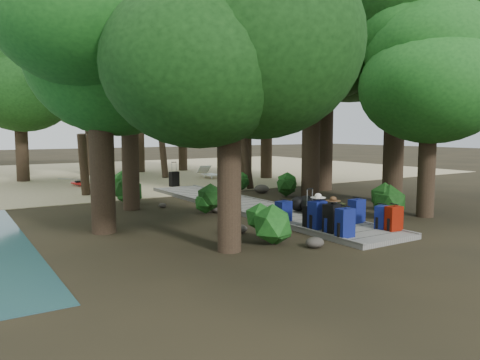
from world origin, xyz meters
TOP-DOWN VIEW (x-y plane):
  - ground at (0.00, 0.00)m, footprint 120.00×120.00m
  - sand_beach at (0.00, 16.00)m, footprint 40.00×22.00m
  - boardwalk at (0.00, 1.00)m, footprint 2.00×12.00m
  - backpack_left_a at (-0.77, -4.22)m, footprint 0.40×0.28m
  - backpack_left_b at (-0.64, -3.65)m, footprint 0.48×0.40m
  - backpack_left_c at (-0.67, -3.15)m, footprint 0.47×0.37m
  - backpack_left_d at (-0.80, -1.91)m, footprint 0.44×0.35m
  - backpack_right_a at (0.79, -4.34)m, footprint 0.41×0.31m
  - backpack_right_b at (0.73, -4.01)m, footprint 0.42×0.35m
  - backpack_right_c at (0.77, -3.11)m, footprint 0.44×0.33m
  - backpack_right_d at (0.71, -2.49)m, footprint 0.37×0.31m
  - duffel_right_khaki at (0.82, -2.32)m, footprint 0.47×0.60m
  - duffel_right_black at (0.67, -1.28)m, footprint 0.73×0.89m
  - suitcase_on_boardwalk at (-0.67, -2.85)m, footprint 0.38×0.26m
  - lone_suitcase_on_sand at (0.43, 7.97)m, footprint 0.48×0.34m
  - hat_brown at (-0.63, -3.66)m, footprint 0.36×0.36m
  - hat_white at (-0.63, -3.13)m, footprint 0.38×0.38m
  - kayak at (-3.29, 10.34)m, footprint 1.64×3.44m
  - sun_lounger at (3.74, 10.42)m, footprint 0.85×2.07m
  - tree_right_a at (3.66, -3.15)m, footprint 4.38×4.38m
  - tree_right_b at (5.07, -0.74)m, footprint 5.78×5.78m
  - tree_right_c at (3.42, 1.85)m, footprint 5.73×5.73m
  - tree_right_d at (5.54, 3.45)m, footprint 6.45×6.45m
  - tree_right_e at (3.74, 6.95)m, footprint 4.77×4.77m
  - tree_right_f at (6.40, 8.94)m, footprint 5.06×5.06m
  - tree_left_a at (-3.47, -3.47)m, footprint 4.41×4.41m
  - tree_left_b at (-5.23, -0.16)m, footprint 4.86×4.86m
  - tree_left_c at (-3.42, 2.88)m, footprint 4.56×4.56m
  - tree_back_a at (-1.23, 15.60)m, footprint 5.86×5.86m
  - tree_back_b at (1.83, 16.27)m, footprint 5.19×5.19m
  - tree_back_c at (4.66, 15.88)m, footprint 4.51×4.51m
  - tree_back_d at (-5.18, 14.26)m, footprint 5.39×5.39m
  - palm_right_a at (3.07, 5.60)m, footprint 4.28×4.28m
  - palm_right_b at (5.07, 11.57)m, footprint 4.59×4.59m
  - palm_right_c at (1.96, 12.17)m, footprint 4.88×4.88m
  - palm_left_a at (-4.07, 7.11)m, footprint 4.69×4.69m
  - rock_left_a at (-1.71, -4.24)m, footprint 0.43×0.39m
  - rock_left_b at (-2.33, -2.09)m, footprint 0.41×0.37m
  - rock_left_c at (-1.31, 0.81)m, footprint 0.55×0.49m
  - rock_left_d at (-2.40, 2.71)m, footprint 0.27×0.24m
  - rock_right_a at (1.54, -3.52)m, footprint 0.42×0.38m
  - rock_right_b at (2.13, -0.95)m, footprint 0.41×0.37m
  - rock_right_c at (2.03, 1.03)m, footprint 0.34×0.31m
  - rock_right_d at (2.59, 3.96)m, footprint 0.64×0.58m
  - shrub_left_a at (-2.38, -3.34)m, footprint 1.03×1.03m
  - shrub_left_b at (-1.84, 0.72)m, footprint 0.92×0.92m
  - shrub_left_c at (-3.10, 4.11)m, footprint 1.30×1.30m
  - shrub_right_a at (2.49, -2.81)m, footprint 1.15×1.15m
  - shrub_right_b at (2.61, 2.37)m, footprint 1.16×1.16m
  - shrub_right_c at (2.34, 5.23)m, footprint 0.78×0.78m

SIDE VIEW (x-z plane):
  - ground at x=0.00m, z-range 0.00..0.00m
  - sand_beach at x=0.00m, z-range 0.00..0.02m
  - boardwalk at x=0.00m, z-range 0.00..0.12m
  - rock_left_d at x=-2.40m, z-range 0.00..0.15m
  - rock_right_c at x=2.03m, z-range 0.00..0.19m
  - rock_left_b at x=-2.33m, z-range 0.00..0.22m
  - rock_right_b at x=2.13m, z-range 0.00..0.23m
  - rock_right_a at x=1.54m, z-range 0.00..0.23m
  - rock_left_a at x=-1.71m, z-range 0.00..0.24m
  - rock_left_c at x=-1.31m, z-range 0.00..0.30m
  - rock_right_d at x=2.59m, z-range 0.00..0.35m
  - kayak at x=-3.29m, z-range 0.02..0.36m
  - duffel_right_khaki at x=0.82m, z-range 0.12..0.47m
  - sun_lounger at x=3.74m, z-range 0.02..0.67m
  - shrub_right_c at x=2.34m, z-range 0.00..0.70m
  - duffel_right_black at x=0.67m, z-range 0.12..0.60m
  - lone_suitcase_on_sand at x=0.43m, z-range 0.02..0.71m
  - backpack_right_d at x=0.71m, z-range 0.12..0.62m
  - suitcase_on_boardwalk at x=-0.67m, z-range 0.12..0.67m
  - shrub_left_b at x=-1.84m, z-range 0.00..0.83m
  - backpack_left_d at x=-0.80m, z-range 0.12..0.74m
  - backpack_right_b at x=0.73m, z-range 0.12..0.77m
  - backpack_right_a at x=0.79m, z-range 0.12..0.80m
  - shrub_left_a at x=-2.38m, z-range 0.00..0.93m
  - backpack_right_c at x=0.77m, z-range 0.12..0.82m
  - backpack_left_a at x=-0.77m, z-range 0.12..0.87m
  - backpack_left_b at x=-0.64m, z-range 0.12..0.89m
  - backpack_left_c at x=-0.67m, z-range 0.12..0.91m
  - shrub_right_a at x=2.49m, z-range 0.00..1.03m
  - shrub_right_b at x=2.61m, z-range 0.00..1.05m
  - shrub_left_c at x=-3.10m, z-range 0.00..1.17m
  - hat_brown at x=-0.63m, z-range 0.89..1.00m
  - hat_white at x=-0.63m, z-range 0.91..1.04m
  - palm_right_a at x=3.07m, z-range 0.00..7.30m
  - tree_right_a at x=3.66m, z-range 0.00..7.30m
  - tree_left_a at x=-3.47m, z-range 0.00..7.34m
  - palm_left_a at x=-4.07m, z-range 0.00..7.46m
  - palm_right_c at x=1.96m, z-range 0.00..7.76m
  - tree_left_c at x=-3.42m, z-range 0.00..7.93m
  - tree_back_c at x=4.66m, z-range 0.00..8.12m
  - tree_right_e at x=3.74m, z-range 0.00..8.59m
  - tree_left_b at x=-5.23m, z-range 0.00..8.74m
  - palm_right_b at x=5.07m, z-range 0.00..8.87m
  - tree_back_d at x=-5.18m, z-range 0.00..8.99m
  - tree_right_f at x=6.40m, z-range 0.00..9.04m
  - tree_back_b at x=1.83m, z-range 0.00..9.27m
  - tree_right_c at x=3.42m, z-range 0.00..9.91m
  - tree_back_a at x=-1.23m, z-range 0.00..10.14m
  - tree_right_b at x=5.07m, z-range 0.00..10.32m
  - tree_right_d at x=5.54m, z-range 0.00..11.83m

